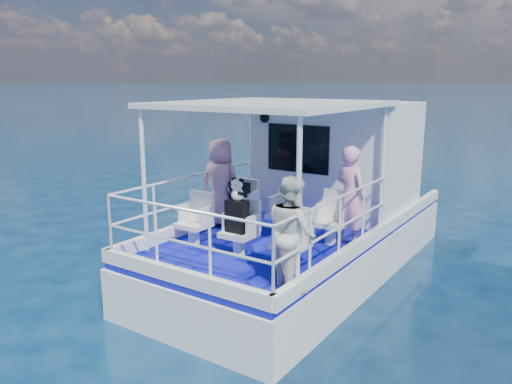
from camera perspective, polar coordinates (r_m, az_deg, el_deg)
ground at (r=8.84m, az=2.36°, el=-10.75°), size 2000.00×2000.00×0.00m
hull at (r=9.64m, az=5.53°, el=-8.76°), size 3.00×7.00×1.60m
deck at (r=9.37m, az=5.64°, el=-3.91°), size 2.90×6.90×0.10m
cabin at (r=10.26m, az=9.27°, el=4.01°), size 2.85×2.00×2.20m
canopy at (r=7.96m, az=1.79°, el=9.99°), size 3.00×3.20×0.08m
canopy_posts at (r=8.05m, az=1.55°, el=1.84°), size 2.77×2.97×2.20m
railings at (r=7.92m, az=0.25°, el=-2.79°), size 2.84×3.59×1.00m
seat_port_fwd at (r=9.11m, az=-1.73°, el=-2.76°), size 0.48×0.46×0.38m
seat_center_fwd at (r=8.63m, az=3.13°, el=-3.64°), size 0.48×0.46×0.38m
seat_stbd_fwd at (r=8.23m, az=8.52°, el=-4.59°), size 0.48×0.46×0.38m
seat_port_aft at (r=8.14m, az=-7.12°, el=-4.74°), size 0.48×0.46×0.38m
seat_center_aft at (r=7.60m, az=-1.97°, el=-5.91°), size 0.48×0.46×0.38m
seat_stbd_aft at (r=7.13m, az=3.93°, el=-7.18°), size 0.48×0.46×0.38m
passenger_port_fwd at (r=9.07m, az=-4.07°, el=1.09°), size 0.65×0.51×1.60m
passenger_stbd_fwd at (r=8.10m, az=10.73°, el=-0.43°), size 0.68×0.55×1.61m
passenger_stbd_aft at (r=6.32m, az=4.10°, el=-4.63°), size 0.90×0.85×1.46m
backpack_port at (r=8.93m, az=-1.88°, el=-0.34°), size 0.34×0.19×0.45m
backpack_center at (r=7.45m, az=-2.21°, el=-2.80°), size 0.33×0.18×0.49m
compact_camera at (r=8.88m, az=-1.75°, el=1.27°), size 0.10×0.06×0.06m
panda at (r=7.34m, az=-2.14°, el=0.32°), size 0.22×0.18×0.34m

